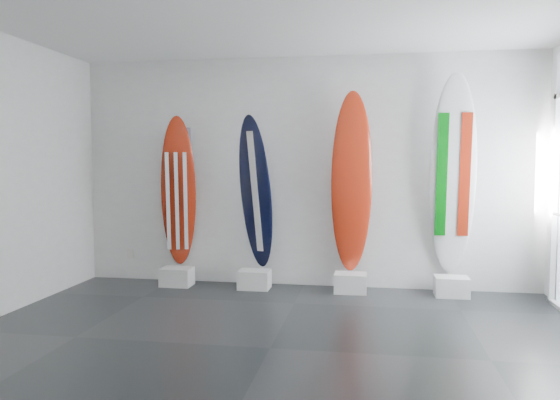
% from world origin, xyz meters
% --- Properties ---
extents(floor, '(6.00, 6.00, 0.00)m').
position_xyz_m(floor, '(0.00, 0.00, 0.00)').
color(floor, black).
rests_on(floor, ground).
extents(wall_back, '(6.00, 0.00, 6.00)m').
position_xyz_m(wall_back, '(0.00, 2.50, 1.50)').
color(wall_back, silver).
rests_on(wall_back, ground).
extents(wall_front, '(6.00, 0.00, 6.00)m').
position_xyz_m(wall_front, '(0.00, -2.50, 1.50)').
color(wall_front, silver).
rests_on(wall_front, ground).
extents(display_block_usa, '(0.40, 0.30, 0.24)m').
position_xyz_m(display_block_usa, '(-1.66, 2.18, 0.12)').
color(display_block_usa, white).
rests_on(display_block_usa, floor).
extents(surfboard_usa, '(0.55, 0.52, 2.00)m').
position_xyz_m(surfboard_usa, '(-1.66, 2.28, 1.23)').
color(surfboard_usa, maroon).
rests_on(surfboard_usa, display_block_usa).
extents(display_block_navy, '(0.40, 0.30, 0.24)m').
position_xyz_m(display_block_navy, '(-0.61, 2.18, 0.12)').
color(display_block_navy, white).
rests_on(display_block_navy, floor).
extents(surfboard_navy, '(0.57, 0.54, 2.00)m').
position_xyz_m(surfboard_navy, '(-0.61, 2.28, 1.23)').
color(surfboard_navy, black).
rests_on(surfboard_navy, display_block_navy).
extents(display_block_swiss, '(0.40, 0.30, 0.24)m').
position_xyz_m(display_block_swiss, '(0.62, 2.18, 0.12)').
color(display_block_swiss, white).
rests_on(display_block_swiss, floor).
extents(surfboard_swiss, '(0.54, 0.30, 2.28)m').
position_xyz_m(surfboard_swiss, '(0.62, 2.28, 1.37)').
color(surfboard_swiss, maroon).
rests_on(surfboard_swiss, display_block_swiss).
extents(display_block_italy, '(0.40, 0.30, 0.24)m').
position_xyz_m(display_block_italy, '(1.84, 2.18, 0.12)').
color(display_block_italy, white).
rests_on(display_block_italy, floor).
extents(surfboard_italy, '(0.56, 0.39, 2.46)m').
position_xyz_m(surfboard_italy, '(1.84, 2.28, 1.47)').
color(surfboard_italy, white).
rests_on(surfboard_italy, display_block_italy).
extents(wall_outlet, '(0.09, 0.02, 0.13)m').
position_xyz_m(wall_outlet, '(-2.45, 2.48, 0.35)').
color(wall_outlet, silver).
rests_on(wall_outlet, wall_back).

